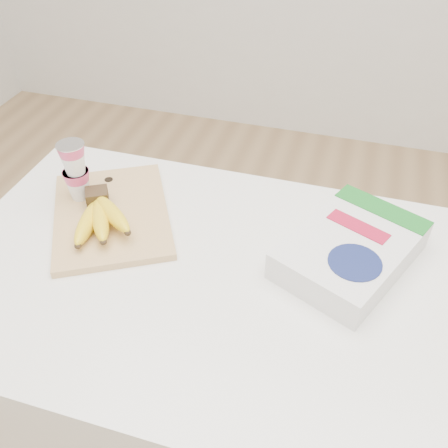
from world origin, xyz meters
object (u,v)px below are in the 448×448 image
Objects in this scene: table at (207,381)px; bananas at (100,216)px; cutting_board at (112,214)px; cereal_box at (351,250)px; yogurt_stack at (75,170)px.

bananas is at bearing 167.79° from table.
bananas is at bearing -118.22° from cutting_board.
cutting_board is at bearing 158.07° from table.
cereal_box is (0.52, 0.06, -0.01)m from bananas.
bananas reaches higher than cutting_board.
table is 3.14× the size of cutting_board.
table is 0.48m from cutting_board.
table is 7.43× the size of yogurt_stack.
cereal_box is at bearing -27.88° from cutting_board.
cutting_board is (-0.25, 0.10, 0.41)m from table.
cutting_board is 0.13m from yogurt_stack.
yogurt_stack reaches higher than cereal_box.
table is 0.61m from yogurt_stack.
yogurt_stack reaches higher than bananas.
table is at bearing -133.82° from cereal_box.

